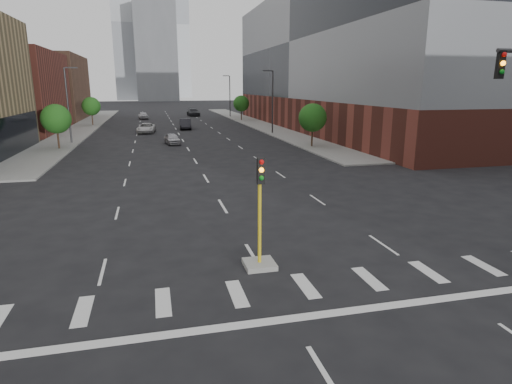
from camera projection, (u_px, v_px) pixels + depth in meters
name	position (u px, v px, depth m)	size (l,w,h in m)	color
sidewalk_left_far	(86.00, 126.00, 74.75)	(5.00, 92.00, 0.15)	gray
sidewalk_right_far	(253.00, 122.00, 81.61)	(5.00, 92.00, 0.15)	gray
building_left_far_b	(30.00, 88.00, 87.30)	(20.00, 24.00, 13.00)	brown
building_right_main	(360.00, 60.00, 69.07)	(24.00, 70.00, 22.00)	brown
tower_left	(137.00, 25.00, 205.52)	(22.00, 22.00, 70.00)	#B2B7BC
tower_right	(171.00, 26.00, 246.13)	(20.00, 20.00, 80.00)	#B2B7BC
tower_mid	(156.00, 51.00, 191.65)	(18.00, 18.00, 44.00)	slate
median_traffic_signal	(260.00, 244.00, 16.65)	(1.20, 1.20, 4.40)	#999993
streetlight_right_a	(272.00, 99.00, 62.13)	(1.60, 0.22, 9.07)	#2D2D30
streetlight_right_b	(229.00, 94.00, 95.13)	(1.60, 0.22, 9.07)	#2D2D30
streetlight_left	(68.00, 102.00, 51.29)	(1.60, 0.22, 9.07)	#2D2D30
tree_left_near	(56.00, 119.00, 46.83)	(3.20, 3.20, 4.85)	#382619
tree_left_far	(91.00, 106.00, 75.11)	(3.20, 3.20, 4.85)	#382619
tree_right_near	(313.00, 118.00, 48.52)	(3.20, 3.20, 4.85)	#382619
tree_right_far	(241.00, 104.00, 86.23)	(3.20, 3.20, 4.85)	#382619
car_near_left	(172.00, 139.00, 51.95)	(1.57, 3.90, 1.33)	#B3B2B7
car_mid_right	(185.00, 124.00, 69.66)	(1.78, 5.10, 1.68)	#222228
car_far_left	(146.00, 128.00, 64.17)	(2.40, 5.20, 1.45)	silver
car_deep_right	(193.00, 112.00, 99.42)	(2.41, 5.93, 1.72)	black
car_distant	(143.00, 115.00, 90.12)	(1.86, 4.61, 1.57)	#B4B5B9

